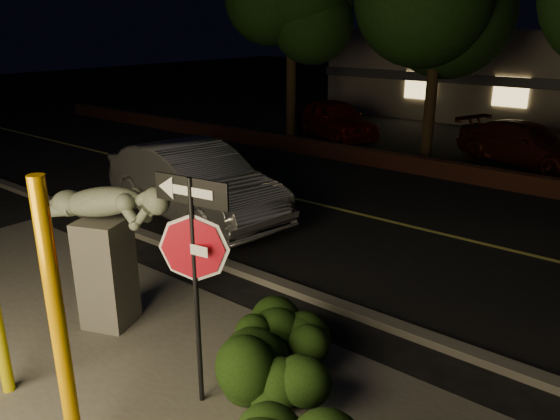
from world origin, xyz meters
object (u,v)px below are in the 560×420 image
Objects in this scene: silver_sedan at (194,182)px; parked_car_darkred at (526,144)px; signpost at (194,249)px; parked_car_red at (335,119)px; yellow_pole_right at (59,334)px; sculpture at (105,239)px.

parked_car_darkred is at bearing -14.32° from silver_sedan.
signpost reaches higher than parked_car_red.
yellow_pole_right reaches higher than parked_car_red.
sculpture is 0.43× the size of silver_sedan.
yellow_pole_right is 0.68× the size of parked_car_darkred.
signpost is 16.19m from parked_car_red.
sculpture is 0.51× the size of parked_car_red.
sculpture is 14.16m from parked_car_darkred.
signpost is 0.61× the size of parked_car_darkred.
silver_sedan is at bearing 128.65° from signpost.
signpost is 0.64× the size of parked_car_red.
sculpture reaches higher than parked_car_red.
signpost is at bearing 80.34° from yellow_pole_right.
sculpture is at bearing 161.01° from signpost.
parked_car_darkred is (4.48, 9.97, -0.19)m from silver_sedan.
yellow_pole_right is at bearing -132.22° from silver_sedan.
sculpture is (-2.07, 1.90, -0.17)m from yellow_pole_right.
parked_car_red is at bearing 108.70° from signpost.
parked_car_red is at bearing 110.18° from parked_car_darkred.
signpost is 0.54× the size of silver_sedan.
silver_sedan is 10.94m from parked_car_darkred.
silver_sedan is (-4.62, 5.93, -0.69)m from yellow_pole_right.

